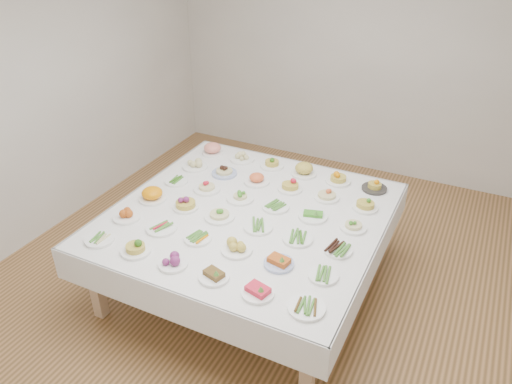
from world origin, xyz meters
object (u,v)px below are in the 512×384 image
at_px(dish_18, 176,181).
at_px(dish_35, 375,185).
at_px(dish_0, 100,239).
at_px(display_table, 248,220).

bearing_deg(dish_18, dish_35, 21.98).
bearing_deg(dish_18, dish_0, -89.88).
distance_m(display_table, dish_35, 1.22).
bearing_deg(dish_35, dish_0, -134.40).
xyz_separation_m(dish_0, dish_35, (1.70, 1.74, 0.03)).
height_order(dish_18, dish_35, dish_35).
bearing_deg(dish_35, dish_18, -158.02).
bearing_deg(display_table, dish_35, 45.59).
relative_size(dish_0, dish_35, 1.00).
relative_size(dish_0, dish_18, 1.05).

